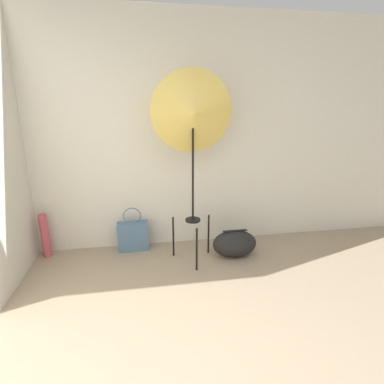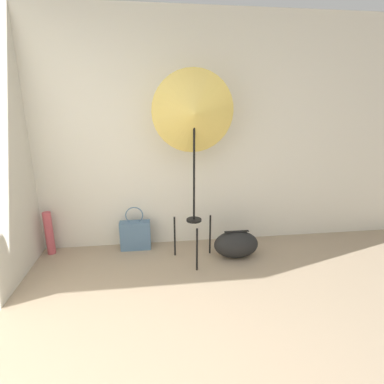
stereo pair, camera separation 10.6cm
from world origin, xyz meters
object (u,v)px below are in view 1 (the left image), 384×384
at_px(duffel_bag, 235,244).
at_px(paper_roll, 45,236).
at_px(tote_bag, 133,236).
at_px(photo_umbrella, 193,115).

height_order(duffel_bag, paper_roll, paper_roll).
height_order(tote_bag, duffel_bag, tote_bag).
bearing_deg(duffel_bag, photo_umbrella, 179.21).
relative_size(tote_bag, paper_roll, 1.05).
distance_m(tote_bag, paper_roll, 0.95).
height_order(tote_bag, paper_roll, tote_bag).
bearing_deg(paper_roll, photo_umbrella, -11.99).
distance_m(tote_bag, duffel_bag, 1.16).
height_order(photo_umbrella, paper_roll, photo_umbrella).
relative_size(duffel_bag, paper_roll, 0.99).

